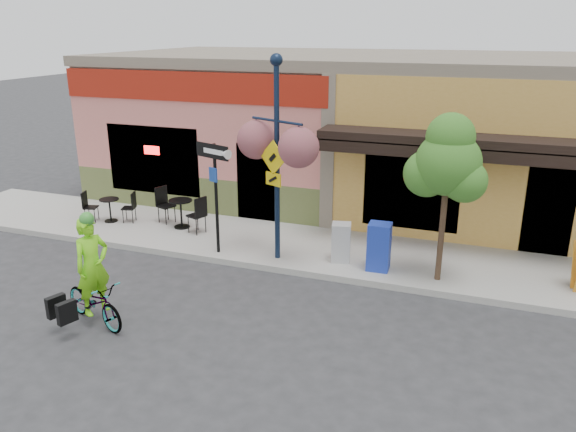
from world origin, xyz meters
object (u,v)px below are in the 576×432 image
at_px(building, 393,128).
at_px(newspaper_box_blue, 379,247).
at_px(one_way_sign, 216,199).
at_px(cyclist_rider, 94,278).
at_px(street_tree, 445,199).
at_px(bicycle, 95,302).
at_px(newspaper_box_grey, 341,242).
at_px(lamp_post, 277,161).

relative_size(building, newspaper_box_blue, 16.80).
bearing_deg(one_way_sign, building, 85.69).
xyz_separation_m(cyclist_rider, street_tree, (5.84, 3.83, 1.03)).
distance_m(bicycle, cyclist_rider, 0.49).
height_order(building, newspaper_box_grey, building).
bearing_deg(building, one_way_sign, -114.05).
relative_size(bicycle, newspaper_box_grey, 1.84).
distance_m(bicycle, newspaper_box_blue, 6.03).
bearing_deg(newspaper_box_blue, street_tree, -5.36).
bearing_deg(street_tree, lamp_post, -179.23).
bearing_deg(newspaper_box_blue, newspaper_box_grey, 167.34).
bearing_deg(building, newspaper_box_grey, -90.44).
relative_size(bicycle, one_way_sign, 0.63).
xyz_separation_m(lamp_post, newspaper_box_blue, (2.36, 0.13, -1.78)).
xyz_separation_m(one_way_sign, newspaper_box_blue, (3.83, 0.29, -0.78)).
bearing_deg(one_way_sign, newspaper_box_grey, 28.90).
height_order(lamp_post, street_tree, lamp_post).
xyz_separation_m(newspaper_box_blue, newspaper_box_grey, (-0.91, 0.18, -0.08)).
bearing_deg(lamp_post, newspaper_box_grey, 34.83).
distance_m(building, bicycle, 11.06).
xyz_separation_m(cyclist_rider, one_way_sign, (0.71, 3.62, 0.55)).
relative_size(bicycle, cyclist_rider, 0.91).
distance_m(newspaper_box_blue, street_tree, 1.83).
bearing_deg(bicycle, lamp_post, -10.52).
distance_m(cyclist_rider, lamp_post, 4.63).
xyz_separation_m(bicycle, newspaper_box_blue, (4.58, 3.92, 0.25)).
relative_size(lamp_post, newspaper_box_grey, 5.09).
bearing_deg(building, street_tree, -71.29).
relative_size(cyclist_rider, newspaper_box_grey, 2.03).
height_order(lamp_post, one_way_sign, lamp_post).
distance_m(bicycle, street_tree, 7.19).
distance_m(lamp_post, newspaper_box_blue, 2.96).
height_order(building, one_way_sign, building).
bearing_deg(bicycle, building, -0.00).
xyz_separation_m(one_way_sign, street_tree, (5.14, 0.21, 0.49)).
distance_m(lamp_post, one_way_sign, 1.78).
relative_size(newspaper_box_blue, street_tree, 0.30).
distance_m(cyclist_rider, one_way_sign, 3.73).
bearing_deg(street_tree, bicycle, -146.97).
xyz_separation_m(newspaper_box_grey, street_tree, (2.22, -0.26, 1.35)).
bearing_deg(newspaper_box_blue, building, 96.02).
distance_m(one_way_sign, street_tree, 5.17).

